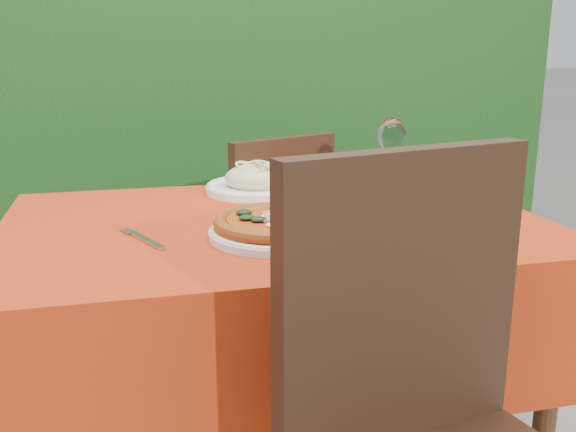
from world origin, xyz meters
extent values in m
cube|color=black|center=(0.00, 1.55, 0.80)|extent=(3.20, 0.55, 1.60)
cube|color=#412A14|center=(0.00, 0.00, 0.72)|extent=(1.20, 0.80, 0.04)
cylinder|color=#412A14|center=(0.54, -0.34, 0.35)|extent=(0.05, 0.05, 0.70)
cylinder|color=#412A14|center=(-0.54, 0.34, 0.35)|extent=(0.05, 0.05, 0.70)
cylinder|color=#412A14|center=(0.54, 0.34, 0.35)|extent=(0.05, 0.05, 0.70)
cube|color=#B22C0D|center=(0.00, 0.00, 0.59)|extent=(1.26, 0.86, 0.32)
cube|color=black|center=(0.09, -0.55, 0.75)|extent=(0.45, 0.15, 0.49)
cube|color=black|center=(0.07, 0.67, 0.42)|extent=(0.52, 0.52, 0.04)
cube|color=black|center=(0.15, 0.51, 0.66)|extent=(0.37, 0.20, 0.43)
cylinder|color=black|center=(0.16, 0.89, 0.20)|extent=(0.03, 0.03, 0.40)
cylinder|color=black|center=(-0.15, 0.75, 0.20)|extent=(0.03, 0.03, 0.40)
cylinder|color=black|center=(0.29, 0.58, 0.20)|extent=(0.03, 0.03, 0.40)
cylinder|color=black|center=(-0.01, 0.45, 0.20)|extent=(0.03, 0.03, 0.40)
cylinder|color=silver|center=(-0.03, -0.14, 0.76)|extent=(0.30, 0.30, 0.02)
cylinder|color=#BE5A1A|center=(-0.03, -0.14, 0.77)|extent=(0.29, 0.29, 0.02)
cylinder|color=#A01F0A|center=(-0.03, -0.14, 0.79)|extent=(0.24, 0.24, 0.01)
cylinder|color=white|center=(0.01, 0.30, 0.76)|extent=(0.28, 0.28, 0.02)
ellipsoid|color=#E9DF92|center=(0.01, 0.30, 0.79)|extent=(0.21, 0.21, 0.08)
cylinder|color=silver|center=(0.48, 0.05, 0.80)|extent=(0.08, 0.08, 0.11)
cylinder|color=#94BAC9|center=(0.48, 0.05, 0.79)|extent=(0.07, 0.07, 0.07)
cylinder|color=silver|center=(0.41, 0.27, 0.75)|extent=(0.07, 0.07, 0.01)
cylinder|color=silver|center=(0.41, 0.27, 0.81)|extent=(0.01, 0.01, 0.10)
ellipsoid|color=silver|center=(0.41, 0.27, 0.90)|extent=(0.08, 0.08, 0.10)
cube|color=silver|center=(-0.30, -0.11, 0.75)|extent=(0.10, 0.19, 0.01)
camera|label=1|loc=(-0.32, -1.43, 1.15)|focal=40.00mm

